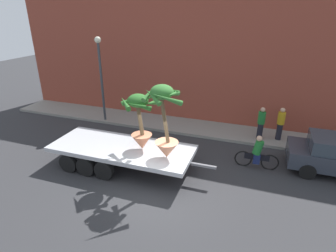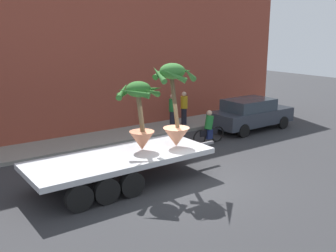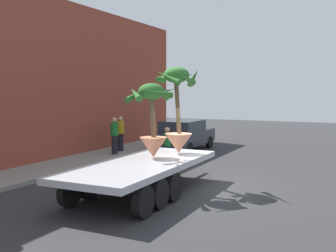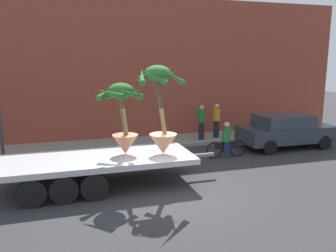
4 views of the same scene
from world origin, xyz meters
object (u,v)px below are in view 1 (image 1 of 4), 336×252
object	(u,v)px
flatbed_trailer	(117,150)
potted_palm_rear	(164,121)
street_lamp	(100,69)
cyclist	(257,154)
pedestrian_near_gate	(261,123)
pedestrian_far_left	(281,123)
potted_palm_middle	(140,120)

from	to	relation	value
flatbed_trailer	potted_palm_rear	world-z (taller)	potted_palm_rear
street_lamp	cyclist	bearing A→B (deg)	-15.01
pedestrian_near_gate	pedestrian_far_left	world-z (taller)	same
flatbed_trailer	potted_palm_middle	bearing A→B (deg)	6.02
flatbed_trailer	potted_palm_middle	world-z (taller)	potted_palm_middle
cyclist	pedestrian_near_gate	distance (m)	2.76
potted_palm_rear	cyclist	bearing A→B (deg)	31.23
street_lamp	flatbed_trailer	bearing A→B (deg)	-52.68
pedestrian_near_gate	street_lamp	distance (m)	9.22
potted_palm_middle	pedestrian_near_gate	xyz separation A→B (m)	(4.59, 4.48, -1.21)
flatbed_trailer	street_lamp	xyz separation A→B (m)	(-3.25, 4.26, 2.46)
potted_palm_middle	cyclist	size ratio (longest dim) A/B	1.27
flatbed_trailer	street_lamp	bearing A→B (deg)	127.32
street_lamp	pedestrian_far_left	bearing A→B (deg)	3.49
street_lamp	pedestrian_near_gate	bearing A→B (deg)	2.12
flatbed_trailer	street_lamp	world-z (taller)	street_lamp
pedestrian_near_gate	cyclist	bearing A→B (deg)	-89.87
cyclist	flatbed_trailer	bearing A→B (deg)	-161.93
cyclist	pedestrian_far_left	world-z (taller)	pedestrian_far_left
potted_palm_middle	street_lamp	xyz separation A→B (m)	(-4.35, 4.15, 0.98)
flatbed_trailer	potted_palm_rear	size ratio (longest dim) A/B	2.45
potted_palm_middle	pedestrian_far_left	bearing A→B (deg)	40.68
potted_palm_rear	pedestrian_near_gate	xyz separation A→B (m)	(3.42, 4.81, -1.46)
potted_palm_middle	street_lamp	world-z (taller)	street_lamp
potted_palm_rear	potted_palm_middle	world-z (taller)	potted_palm_rear
pedestrian_near_gate	potted_palm_rear	bearing A→B (deg)	-125.43
flatbed_trailer	cyclist	distance (m)	6.00
cyclist	pedestrian_near_gate	size ratio (longest dim) A/B	1.08
street_lamp	potted_palm_middle	bearing A→B (deg)	-43.61
potted_palm_rear	potted_palm_middle	bearing A→B (deg)	164.01
pedestrian_near_gate	pedestrian_far_left	distance (m)	0.97
potted_palm_middle	cyclist	xyz separation A→B (m)	(4.60, 1.74, -1.59)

